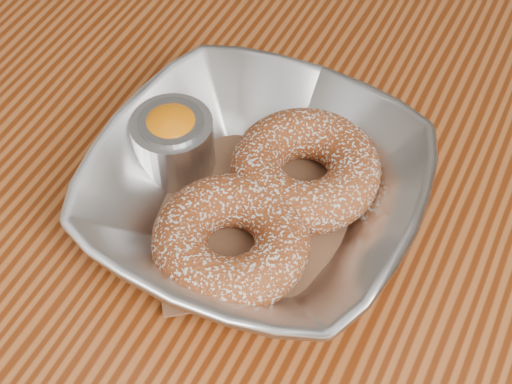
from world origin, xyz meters
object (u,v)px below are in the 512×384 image
at_px(table, 376,373).
at_px(ramekin, 173,140).
at_px(serving_bowl, 256,194).
at_px(donut_back, 305,169).
at_px(donut_front, 231,241).

bearing_deg(table, ramekin, 168.82).
distance_m(serving_bowl, ramekin, 0.07).
height_order(donut_back, donut_front, same).
bearing_deg(donut_front, table, 9.91).
relative_size(table, ramekin, 20.58).
bearing_deg(donut_front, donut_back, 76.74).
relative_size(table, serving_bowl, 5.39).
bearing_deg(donut_back, donut_front, -103.26).
height_order(serving_bowl, donut_front, serving_bowl).
bearing_deg(serving_bowl, donut_front, -85.82).
bearing_deg(ramekin, donut_front, -36.39).
distance_m(serving_bowl, donut_back, 0.04).
bearing_deg(serving_bowl, donut_back, 58.36).
xyz_separation_m(donut_front, ramekin, (-0.08, 0.06, 0.01)).
bearing_deg(donut_back, table, -32.47).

